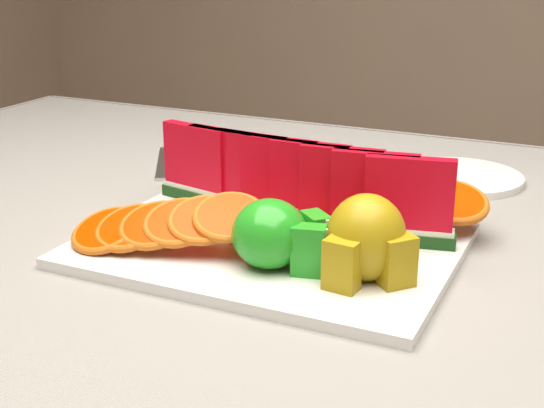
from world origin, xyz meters
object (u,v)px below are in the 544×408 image
(apple_cluster, at_px, (277,235))
(pear_cluster, at_px, (367,241))
(platter, at_px, (271,245))
(fork, at_px, (166,162))
(side_plate, at_px, (459,177))

(apple_cluster, height_order, pear_cluster, pear_cluster)
(pear_cluster, bearing_deg, platter, 159.12)
(apple_cluster, distance_m, fork, 0.45)
(pear_cluster, bearing_deg, fork, 144.99)
(apple_cluster, height_order, side_plate, apple_cluster)
(side_plate, bearing_deg, platter, -111.17)
(side_plate, distance_m, fork, 0.44)
(platter, distance_m, fork, 0.38)
(apple_cluster, xyz_separation_m, pear_cluster, (0.09, 0.01, 0.01))
(platter, bearing_deg, fork, 140.11)
(side_plate, relative_size, fork, 1.03)
(platter, distance_m, pear_cluster, 0.14)
(pear_cluster, bearing_deg, side_plate, 88.61)
(pear_cluster, relative_size, fork, 0.55)
(platter, distance_m, apple_cluster, 0.08)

